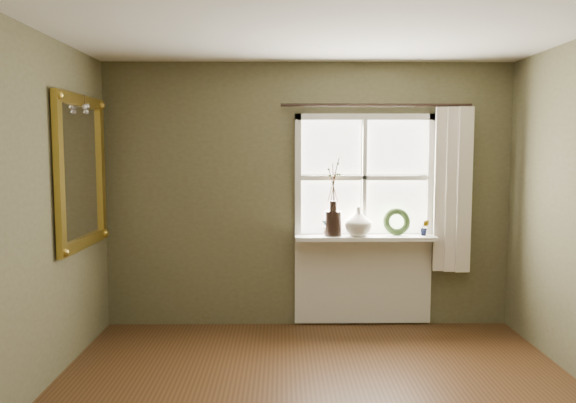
# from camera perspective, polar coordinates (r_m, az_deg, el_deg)

# --- Properties ---
(ceiling) EXTENTS (4.50, 4.50, 0.00)m
(ceiling) POSITION_cam_1_polar(r_m,az_deg,el_deg) (3.39, 4.02, 19.74)
(ceiling) COLOR silver
(ceiling) RESTS_ON ground
(wall_back) EXTENTS (4.00, 0.10, 2.60)m
(wall_back) POSITION_cam_1_polar(r_m,az_deg,el_deg) (5.59, 2.03, 0.64)
(wall_back) COLOR brown
(wall_back) RESTS_ON ground
(window_frame) EXTENTS (1.36, 0.06, 1.24)m
(window_frame) POSITION_cam_1_polar(r_m,az_deg,el_deg) (5.56, 7.74, 2.43)
(window_frame) COLOR silver
(window_frame) RESTS_ON wall_back
(window_sill) EXTENTS (1.36, 0.26, 0.04)m
(window_sill) POSITION_cam_1_polar(r_m,az_deg,el_deg) (5.52, 7.83, -3.66)
(window_sill) COLOR silver
(window_sill) RESTS_ON wall_back
(window_apron) EXTENTS (1.36, 0.04, 0.88)m
(window_apron) POSITION_cam_1_polar(r_m,az_deg,el_deg) (5.71, 7.61, -7.86)
(window_apron) COLOR silver
(window_apron) RESTS_ON ground
(dark_jug) EXTENTS (0.20, 0.20, 0.24)m
(dark_jug) POSITION_cam_1_polar(r_m,az_deg,el_deg) (5.46, 4.60, -2.23)
(dark_jug) COLOR black
(dark_jug) RESTS_ON window_sill
(cream_vase) EXTENTS (0.32, 0.32, 0.28)m
(cream_vase) POSITION_cam_1_polar(r_m,az_deg,el_deg) (5.48, 7.15, -2.03)
(cream_vase) COLOR beige
(cream_vase) RESTS_ON window_sill
(wreath) EXTENTS (0.27, 0.13, 0.28)m
(wreath) POSITION_cam_1_polar(r_m,az_deg,el_deg) (5.59, 10.97, -2.32)
(wreath) COLOR #2C421D
(wreath) RESTS_ON window_sill
(potted_plant_left) EXTENTS (0.10, 0.07, 0.17)m
(potted_plant_left) POSITION_cam_1_polar(r_m,az_deg,el_deg) (5.46, 3.89, -2.63)
(potted_plant_left) COLOR #2C421D
(potted_plant_left) RESTS_ON window_sill
(potted_plant_right) EXTENTS (0.10, 0.09, 0.16)m
(potted_plant_right) POSITION_cam_1_polar(r_m,az_deg,el_deg) (5.62, 13.71, -2.60)
(potted_plant_right) COLOR #2C421D
(potted_plant_right) RESTS_ON window_sill
(curtain) EXTENTS (0.36, 0.12, 1.59)m
(curtain) POSITION_cam_1_polar(r_m,az_deg,el_deg) (5.66, 16.32, 1.14)
(curtain) COLOR silver
(curtain) RESTS_ON wall_back
(curtain_rod) EXTENTS (1.84, 0.03, 0.03)m
(curtain_rod) POSITION_cam_1_polar(r_m,az_deg,el_deg) (5.53, 8.96, 9.65)
(curtain_rod) COLOR black
(curtain_rod) RESTS_ON wall_back
(gilt_mirror) EXTENTS (0.10, 1.09, 1.30)m
(gilt_mirror) POSITION_cam_1_polar(r_m,az_deg,el_deg) (5.09, -20.23, 2.87)
(gilt_mirror) COLOR white
(gilt_mirror) RESTS_ON wall_left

